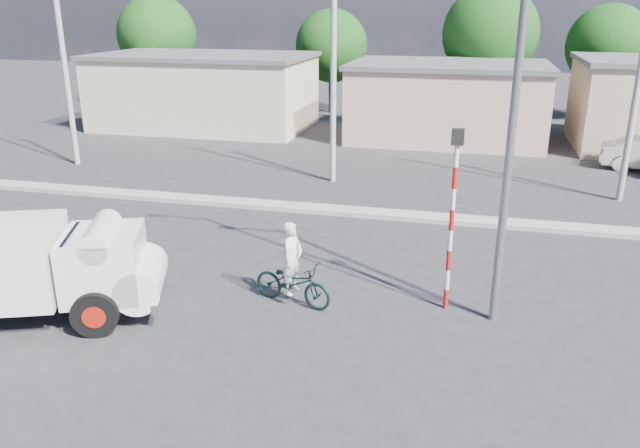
% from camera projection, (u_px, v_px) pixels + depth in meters
% --- Properties ---
extents(ground_plane, '(120.00, 120.00, 0.00)m').
position_uv_depth(ground_plane, '(301.00, 321.00, 14.40)').
color(ground_plane, '#2C2C2F').
rests_on(ground_plane, ground).
extents(median, '(40.00, 0.80, 0.16)m').
position_uv_depth(median, '(363.00, 212.00, 21.69)').
color(median, '#99968E').
rests_on(median, ground).
extents(truck, '(5.99, 3.96, 2.33)m').
position_uv_depth(truck, '(34.00, 267.00, 14.11)').
color(truck, black).
rests_on(truck, ground).
extents(bicycle, '(2.21, 1.26, 1.10)m').
position_uv_depth(bicycle, '(293.00, 283.00, 15.09)').
color(bicycle, black).
rests_on(bicycle, ground).
extents(cyclist, '(0.59, 0.75, 1.80)m').
position_uv_depth(cyclist, '(293.00, 270.00, 14.98)').
color(cyclist, white).
rests_on(cyclist, ground).
extents(traffic_pole, '(0.28, 0.18, 4.36)m').
position_uv_depth(traffic_pole, '(453.00, 206.00, 14.17)').
color(traffic_pole, red).
rests_on(traffic_pole, ground).
extents(streetlight, '(2.34, 0.22, 9.00)m').
position_uv_depth(streetlight, '(506.00, 104.00, 12.90)').
color(streetlight, slate).
rests_on(streetlight, ground).
extents(building_row, '(37.80, 7.30, 4.44)m').
position_uv_depth(building_row, '(430.00, 98.00, 33.56)').
color(building_row, beige).
rests_on(building_row, ground).
extents(tree_row, '(34.13, 7.32, 8.10)m').
position_uv_depth(tree_row, '(388.00, 39.00, 39.48)').
color(tree_row, '#38281E').
rests_on(tree_row, ground).
extents(utility_poles, '(35.40, 0.24, 8.00)m').
position_uv_depth(utility_poles, '(470.00, 85.00, 23.28)').
color(utility_poles, '#99968E').
rests_on(utility_poles, ground).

